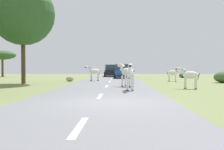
# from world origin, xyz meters

# --- Properties ---
(ground_plane) EXTENTS (90.00, 90.00, 0.00)m
(ground_plane) POSITION_xyz_m (0.00, 0.00, 0.00)
(ground_plane) COLOR olive
(road) EXTENTS (6.00, 64.00, 0.05)m
(road) POSITION_xyz_m (-0.45, 0.00, 0.03)
(road) COLOR slate
(road) RESTS_ON ground_plane
(lane_markings) EXTENTS (0.16, 56.00, 0.01)m
(lane_markings) POSITION_xyz_m (-0.45, -1.00, 0.05)
(lane_markings) COLOR silver
(lane_markings) RESTS_ON road
(zebra_0) EXTENTS (0.47, 1.68, 1.58)m
(zebra_0) POSITION_xyz_m (1.02, 4.92, 0.99)
(zebra_0) COLOR silver
(zebra_0) RESTS_ON road
(zebra_1) EXTENTS (1.54, 0.85, 1.53)m
(zebra_1) POSITION_xyz_m (-2.07, 15.35, 0.96)
(zebra_1) COLOR silver
(zebra_1) RESTS_ON road
(zebra_2) EXTENTS (1.39, 0.79, 1.39)m
(zebra_2) POSITION_xyz_m (5.72, 15.63, 0.83)
(zebra_2) COLOR silver
(zebra_2) RESTS_ON ground_plane
(zebra_3) EXTENTS (1.40, 0.93, 1.43)m
(zebra_3) POSITION_xyz_m (4.85, 6.77, 0.85)
(zebra_3) COLOR silver
(zebra_3) RESTS_ON ground_plane
(zebra_4) EXTENTS (1.33, 1.47, 1.66)m
(zebra_4) POSITION_xyz_m (0.92, 7.83, 1.04)
(zebra_4) COLOR silver
(zebra_4) RESTS_ON road
(car_0) EXTENTS (2.05, 4.36, 1.74)m
(car_0) POSITION_xyz_m (0.81, 22.46, 0.85)
(car_0) COLOR #1E479E
(car_0) RESTS_ON road
(car_1) EXTENTS (2.24, 4.45, 1.74)m
(car_1) POSITION_xyz_m (-0.80, 27.79, 0.85)
(car_1) COLOR black
(car_1) RESTS_ON road
(tree_3) EXTENTS (3.94, 3.94, 3.95)m
(tree_3) POSITION_xyz_m (-17.29, 28.61, 3.24)
(tree_3) COLOR brown
(tree_3) RESTS_ON ground_plane
(tree_6) EXTENTS (5.27, 5.27, 8.49)m
(tree_6) POSITION_xyz_m (-7.61, 11.62, 5.84)
(tree_6) COLOR #4C3823
(tree_6) RESTS_ON ground_plane
(bush_1) EXTENTS (1.04, 0.94, 0.62)m
(bush_1) POSITION_xyz_m (8.93, 24.68, 0.31)
(bush_1) COLOR #386633
(bush_1) RESTS_ON ground_plane
(bush_2) EXTENTS (1.66, 1.50, 1.00)m
(bush_2) POSITION_xyz_m (9.67, 13.34, 0.50)
(bush_2) COLOR #425B2D
(bush_2) RESTS_ON ground_plane
(rock_1) EXTENTS (0.47, 0.46, 0.37)m
(rock_1) POSITION_xyz_m (-10.37, 18.86, 0.19)
(rock_1) COLOR #A89E8C
(rock_1) RESTS_ON ground_plane
(rock_3) EXTENTS (0.74, 0.52, 0.50)m
(rock_3) POSITION_xyz_m (-4.42, 15.29, 0.25)
(rock_3) COLOR #A89E8C
(rock_3) RESTS_ON ground_plane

